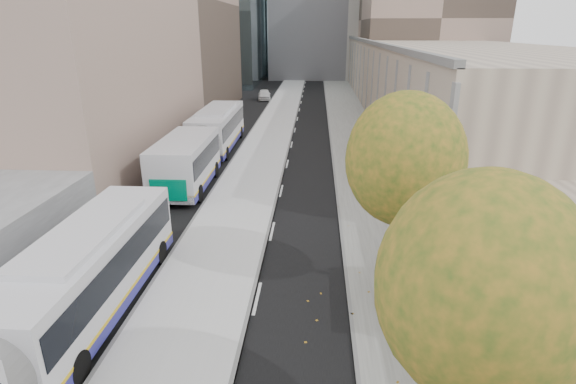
# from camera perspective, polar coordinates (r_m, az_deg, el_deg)

# --- Properties ---
(bus_platform) EXTENTS (4.25, 150.00, 0.15)m
(bus_platform) POSITION_cam_1_polar(r_m,az_deg,el_deg) (38.92, -2.91, 5.83)
(bus_platform) COLOR silver
(bus_platform) RESTS_ON ground
(sidewalk) EXTENTS (4.75, 150.00, 0.08)m
(sidewalk) POSITION_cam_1_polar(r_m,az_deg,el_deg) (38.87, 8.95, 5.54)
(sidewalk) COLOR gray
(sidewalk) RESTS_ON ground
(building_tan) EXTENTS (18.00, 92.00, 8.00)m
(building_tan) POSITION_cam_1_polar(r_m,az_deg,el_deg) (68.41, 16.83, 14.52)
(building_tan) COLOR gray
(building_tan) RESTS_ON ground
(building_far_block) EXTENTS (30.00, 18.00, 30.00)m
(building_far_block) POSITION_cam_1_polar(r_m,az_deg,el_deg) (98.79, 7.37, 23.02)
(building_far_block) COLOR #9D9891
(building_far_block) RESTS_ON ground
(bus_shelter) EXTENTS (1.90, 4.40, 2.53)m
(bus_shelter) POSITION_cam_1_polar(r_m,az_deg,el_deg) (16.24, 22.29, -8.81)
(bus_shelter) COLOR #383A3F
(bus_shelter) RESTS_ON sidewalk
(tree_b) EXTENTS (4.00, 4.00, 6.97)m
(tree_b) POSITION_cam_1_polar(r_m,az_deg,el_deg) (9.33, 23.37, -11.16)
(tree_b) COLOR black
(tree_b) RESTS_ON sidewalk
(tree_c) EXTENTS (4.20, 4.20, 7.28)m
(tree_c) POSITION_cam_1_polar(r_m,az_deg,el_deg) (16.40, 14.61, 3.96)
(tree_c) COLOR black
(tree_c) RESTS_ON sidewalk
(bus_near) EXTENTS (2.73, 18.10, 3.01)m
(bus_near) POSITION_cam_1_polar(r_m,az_deg,el_deg) (14.55, -31.28, -16.50)
(bus_near) COLOR silver
(bus_near) RESTS_ON ground
(bus_far) EXTENTS (3.13, 19.46, 3.24)m
(bus_far) POSITION_cam_1_polar(r_m,az_deg,el_deg) (34.41, -10.33, 6.54)
(bus_far) COLOR silver
(bus_far) RESTS_ON ground
(distant_car) EXTENTS (2.26, 4.51, 1.48)m
(distant_car) POSITION_cam_1_polar(r_m,az_deg,el_deg) (65.66, -3.04, 12.25)
(distant_car) COLOR white
(distant_car) RESTS_ON ground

